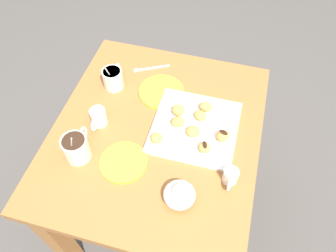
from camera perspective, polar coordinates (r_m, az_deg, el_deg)
name	(u,v)px	position (r m, az deg, el deg)	size (l,w,h in m)	color
ground_plane	(160,205)	(1.87, -1.44, -13.70)	(8.00, 8.00, 0.00)	#514C47
dining_table	(157,151)	(1.36, -1.93, -4.37)	(0.89, 0.78, 0.72)	#A36633
pastry_plate_square	(195,127)	(1.24, 4.72, -0.21)	(0.32, 0.32, 0.02)	white
coffee_mug_cream_left	(76,147)	(1.18, -15.72, -3.58)	(0.13, 0.09, 0.15)	silver
coffee_mug_cream_right	(113,78)	(1.37, -9.58, 8.32)	(0.12, 0.08, 0.13)	silver
cream_pitcher_white	(98,117)	(1.26, -12.08, 1.59)	(0.10, 0.06, 0.07)	white
ice_cream_bowl	(179,194)	(1.07, 2.02, -11.80)	(0.11, 0.11, 0.08)	white
chocolate_sauce_pitcher	(231,176)	(1.12, 10.89, -8.54)	(0.09, 0.05, 0.06)	white
saucer_lime_left	(161,92)	(1.36, -1.16, 6.01)	(0.19, 0.19, 0.01)	#9EC633
saucer_lime_right	(124,162)	(1.17, -7.78, -6.28)	(0.17, 0.17, 0.01)	#9EC633
loose_spoon_near_saucer	(147,69)	(1.46, -3.73, 9.94)	(0.09, 0.15, 0.01)	silver
beignet_0	(200,115)	(1.25, 5.65, 1.87)	(0.04, 0.05, 0.03)	#D19347
beignet_1	(206,107)	(1.28, 6.65, 3.35)	(0.05, 0.04, 0.03)	#D19347
beignet_2	(178,122)	(1.22, 1.72, 0.74)	(0.04, 0.05, 0.04)	#D19347
beignet_3	(178,110)	(1.26, 1.76, 2.77)	(0.05, 0.05, 0.04)	#D19347
beignet_4	(193,131)	(1.20, 4.37, -0.93)	(0.05, 0.05, 0.03)	#D19347
beignet_5	(223,136)	(1.20, 9.57, -1.68)	(0.04, 0.05, 0.04)	#D19347
chocolate_drizzle_5	(224,132)	(1.18, 9.70, -1.11)	(0.03, 0.02, 0.01)	black
beignet_6	(156,138)	(1.18, -2.03, -2.10)	(0.05, 0.04, 0.03)	#D19347
beignet_7	(204,147)	(1.17, 6.36, -3.74)	(0.05, 0.04, 0.03)	#D19347
chocolate_drizzle_7	(205,145)	(1.15, 6.44, -3.27)	(0.03, 0.01, 0.01)	black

